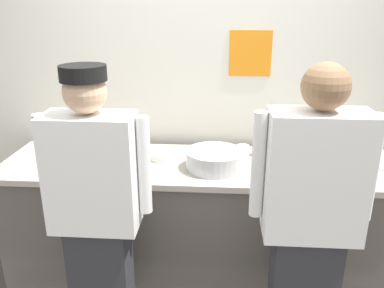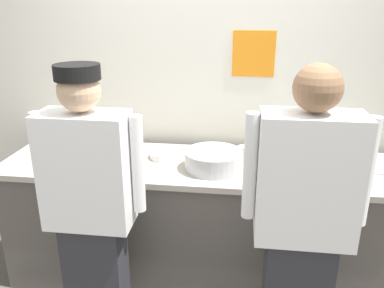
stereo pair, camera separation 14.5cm
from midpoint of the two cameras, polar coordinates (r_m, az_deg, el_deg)
The scene contains 15 objects.
wall_back at distance 3.06m, azimuth 3.61°, elevation 8.90°, with size 4.32×0.11×2.77m.
prep_counter at distance 2.93m, azimuth 2.53°, elevation -11.09°, with size 2.76×0.73×0.92m.
chef_near_left at distance 2.25m, azimuth -12.68°, elevation -8.94°, with size 0.61×0.24×1.68m.
chef_center at distance 2.12m, azimuth 17.68°, elevation -10.98°, with size 0.62×0.24×1.72m.
plate_stack_front at distance 2.81m, azimuth -2.39°, elevation -1.54°, with size 0.22×0.22×0.05m.
mixing_bowl_steel at distance 2.62m, azimuth 4.70°, elevation -2.35°, with size 0.38×0.38×0.13m, color #B7BABF.
sheet_tray at distance 2.78m, azimuth 17.53°, elevation -3.06°, with size 0.43×0.35×0.02m, color #B7BABF.
squeeze_bottle_primary at distance 2.86m, azimuth 11.61°, elevation -0.22°, with size 0.06×0.06×0.19m.
squeeze_bottle_secondary at distance 2.99m, azimuth -13.05°, elevation 0.72°, with size 0.06×0.06×0.20m.
ramekin_orange_sauce at distance 2.89m, azimuth -11.02°, elevation -1.33°, with size 0.08×0.08×0.05m.
ramekin_green_sauce at distance 2.69m, azimuth -13.64°, elevation -3.08°, with size 0.10×0.10×0.05m.
ramekin_yellow_sauce at distance 2.76m, azimuth 11.38°, elevation -2.33°, with size 0.09×0.09×0.04m.
ramekin_red_sauce at distance 3.06m, azimuth -17.97°, elevation -0.83°, with size 0.09×0.09×0.04m.
deli_cup at distance 2.79m, azimuth 8.94°, elevation -1.37°, with size 0.09×0.09×0.10m, color white.
chefs_knife at distance 2.84m, azimuth 25.08°, elevation -3.70°, with size 0.28×0.03×0.02m.
Camera 2 is at (0.27, -2.11, 1.96)m, focal length 36.86 mm.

